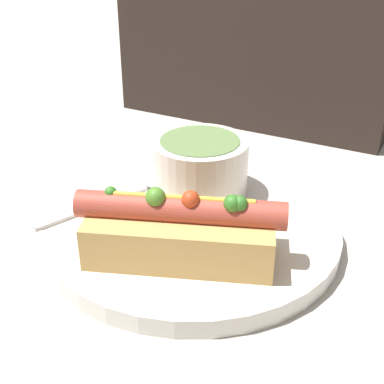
{
  "coord_description": "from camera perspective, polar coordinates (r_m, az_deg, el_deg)",
  "views": [
    {
      "loc": [
        0.21,
        -0.39,
        0.29
      ],
      "look_at": [
        0.0,
        0.0,
        0.05
      ],
      "focal_mm": 50.0,
      "sensor_mm": 36.0,
      "label": 1
    }
  ],
  "objects": [
    {
      "name": "hot_dog",
      "position": [
        0.46,
        -1.21,
        -4.05
      ],
      "size": [
        0.18,
        0.12,
        0.07
      ],
      "rotation": [
        0.0,
        0.0,
        0.36
      ],
      "color": "tan",
      "rests_on": "dinner_plate"
    },
    {
      "name": "dinner_plate",
      "position": [
        0.53,
        -0.0,
        -3.9
      ],
      "size": [
        0.29,
        0.29,
        0.02
      ],
      "color": "white",
      "rests_on": "ground_plane"
    },
    {
      "name": "soup_bowl",
      "position": [
        0.56,
        0.84,
        3.0
      ],
      "size": [
        0.1,
        0.1,
        0.06
      ],
      "color": "silver",
      "rests_on": "dinner_plate"
    },
    {
      "name": "ground_plane",
      "position": [
        0.53,
        -0.0,
        -4.72
      ],
      "size": [
        4.0,
        4.0,
        0.0
      ],
      "primitive_type": "plane",
      "color": "#BCB7AD"
    },
    {
      "name": "spoon",
      "position": [
        0.58,
        -5.45,
        0.43
      ],
      "size": [
        0.08,
        0.16,
        0.01
      ],
      "rotation": [
        0.0,
        0.0,
        1.18
      ],
      "color": "#B7B7BC",
      "rests_on": "dinner_plate"
    }
  ]
}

